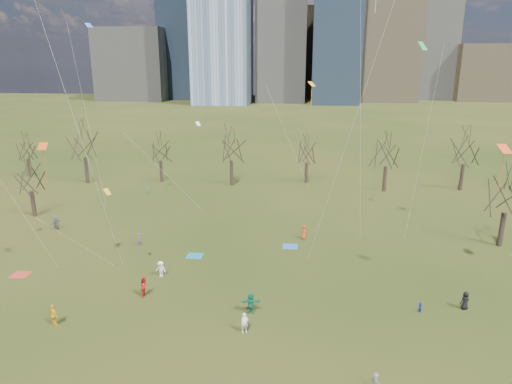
# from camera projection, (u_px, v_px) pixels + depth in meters

# --- Properties ---
(ground) EXTENTS (500.00, 500.00, 0.00)m
(ground) POSITION_uv_depth(u_px,v_px,m) (239.00, 322.00, 35.08)
(ground) COLOR black
(ground) RESTS_ON ground
(downtown_skyline) EXTENTS (212.50, 78.00, 118.00)m
(downtown_skyline) POSITION_uv_depth(u_px,v_px,m) (294.00, 21.00, 226.03)
(downtown_skyline) COLOR slate
(downtown_skyline) RESTS_ON ground
(bare_tree_row) EXTENTS (113.04, 29.80, 9.50)m
(bare_tree_row) POSITION_uv_depth(u_px,v_px,m) (273.00, 152.00, 69.00)
(bare_tree_row) COLOR black
(bare_tree_row) RESTS_ON ground
(blanket_teal) EXTENTS (1.60, 1.50, 0.03)m
(blanket_teal) POSITION_uv_depth(u_px,v_px,m) (195.00, 256.00, 46.99)
(blanket_teal) COLOR #186D92
(blanket_teal) RESTS_ON ground
(blanket_navy) EXTENTS (1.60, 1.50, 0.03)m
(blanket_navy) POSITION_uv_depth(u_px,v_px,m) (290.00, 246.00, 49.40)
(blanket_navy) COLOR #255FAF
(blanket_navy) RESTS_ON ground
(blanket_crimson) EXTENTS (1.60, 1.50, 0.03)m
(blanket_crimson) POSITION_uv_depth(u_px,v_px,m) (20.00, 275.00, 42.82)
(blanket_crimson) COLOR #B13323
(blanket_crimson) RESTS_ON ground
(person_1) EXTENTS (0.68, 0.59, 1.56)m
(person_1) POSITION_uv_depth(u_px,v_px,m) (245.00, 323.00, 33.51)
(person_1) COLOR white
(person_1) RESTS_ON ground
(person_2) EXTENTS (0.74, 0.92, 1.80)m
(person_2) POSITION_uv_depth(u_px,v_px,m) (145.00, 286.00, 38.71)
(person_2) COLOR red
(person_2) RESTS_ON ground
(person_3) EXTENTS (0.71, 0.72, 0.99)m
(person_3) POSITION_uv_depth(u_px,v_px,m) (376.00, 380.00, 27.91)
(person_3) COLOR slate
(person_3) RESTS_ON ground
(person_4) EXTENTS (1.11, 0.92, 1.77)m
(person_4) POSITION_uv_depth(u_px,v_px,m) (54.00, 315.00, 34.32)
(person_4) COLOR yellow
(person_4) RESTS_ON ground
(person_5) EXTENTS (1.71, 0.72, 1.79)m
(person_5) POSITION_uv_depth(u_px,v_px,m) (251.00, 303.00, 36.07)
(person_5) COLOR #1A7553
(person_5) RESTS_ON ground
(person_6) EXTENTS (0.87, 0.71, 1.53)m
(person_6) POSITION_uv_depth(u_px,v_px,m) (465.00, 301.00, 36.68)
(person_6) COLOR black
(person_6) RESTS_ON ground
(person_7) EXTENTS (0.41, 0.56, 1.41)m
(person_7) POSITION_uv_depth(u_px,v_px,m) (139.00, 240.00, 49.44)
(person_7) COLOR #81458A
(person_7) RESTS_ON ground
(person_8) EXTENTS (0.51, 0.56, 0.92)m
(person_8) POSITION_uv_depth(u_px,v_px,m) (420.00, 308.00, 36.20)
(person_8) COLOR #2836B0
(person_8) RESTS_ON ground
(person_9) EXTENTS (1.09, 0.75, 1.54)m
(person_9) POSITION_uv_depth(u_px,v_px,m) (161.00, 269.00, 42.27)
(person_9) COLOR white
(person_9) RESTS_ON ground
(person_11) EXTENTS (1.16, 1.67, 1.73)m
(person_11) POSITION_uv_depth(u_px,v_px,m) (56.00, 223.00, 54.17)
(person_11) COLOR slate
(person_11) RESTS_ON ground
(person_12) EXTENTS (0.62, 0.87, 1.66)m
(person_12) POSITION_uv_depth(u_px,v_px,m) (304.00, 232.00, 51.32)
(person_12) COLOR red
(person_12) RESTS_ON ground
(person_13) EXTENTS (0.52, 0.61, 1.41)m
(person_13) POSITION_uv_depth(u_px,v_px,m) (148.00, 190.00, 68.43)
(person_13) COLOR #1B7B59
(person_13) RESTS_ON ground
(kites_airborne) EXTENTS (65.67, 38.47, 30.90)m
(kites_airborne) POSITION_uv_depth(u_px,v_px,m) (289.00, 132.00, 43.06)
(kites_airborne) COLOR #E34D13
(kites_airborne) RESTS_ON ground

